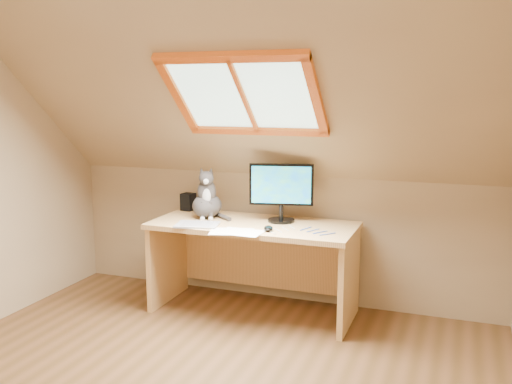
% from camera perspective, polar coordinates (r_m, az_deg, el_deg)
% --- Properties ---
extents(room_shell, '(3.52, 3.52, 2.41)m').
position_cam_1_polar(room_shell, '(2.75, -9.91, 5.43)').
color(room_shell, tan).
rests_on(room_shell, ground).
extents(desk, '(1.51, 0.66, 0.69)m').
position_cam_1_polar(desk, '(4.32, 0.03, -5.72)').
color(desk, '#E3AE6C').
rests_on(desk, ground).
extents(monitor, '(0.47, 0.20, 0.44)m').
position_cam_1_polar(monitor, '(4.21, 2.55, 0.35)').
color(monitor, black).
rests_on(monitor, desk).
extents(cat, '(0.30, 0.33, 0.40)m').
position_cam_1_polar(cat, '(4.37, -4.93, -0.76)').
color(cat, '#3F3A38').
rests_on(cat, desk).
extents(desk_speaker, '(0.11, 0.11, 0.14)m').
position_cam_1_polar(desk_speaker, '(4.68, -6.80, -0.98)').
color(desk_speaker, black).
rests_on(desk_speaker, desk).
extents(graphics_tablet, '(0.34, 0.27, 0.01)m').
position_cam_1_polar(graphics_tablet, '(4.15, -5.89, -3.26)').
color(graphics_tablet, '#B2B2B7').
rests_on(graphics_tablet, desk).
extents(mouse, '(0.10, 0.13, 0.04)m').
position_cam_1_polar(mouse, '(3.97, 1.25, -3.66)').
color(mouse, black).
rests_on(mouse, desk).
extents(papers, '(0.33, 0.27, 0.00)m').
position_cam_1_polar(papers, '(3.98, -1.79, -3.87)').
color(papers, white).
rests_on(papers, desk).
extents(cables, '(0.51, 0.26, 0.01)m').
position_cam_1_polar(cables, '(3.98, 4.68, -3.88)').
color(cables, silver).
rests_on(cables, desk).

